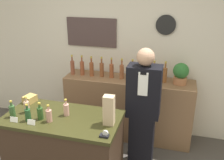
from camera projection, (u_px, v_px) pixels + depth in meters
back_wall at (118, 49)px, 3.95m from camera, size 5.20×0.09×2.70m
back_shelf at (128, 108)px, 3.94m from camera, size 1.96×0.46×0.98m
display_counter at (65, 151)px, 2.96m from camera, size 1.31×0.68×0.94m
shopkeeper at (143, 111)px, 3.17m from camera, size 0.41×0.26×1.64m
potted_plant at (181, 73)px, 3.53m from camera, size 0.22×0.22×0.31m
paper_bag at (109, 110)px, 2.59m from camera, size 0.11×0.09×0.33m
tape_dispenser at (105, 135)px, 2.42m from camera, size 0.09×0.06×0.07m
price_card_left at (14, 120)px, 2.68m from camera, size 0.09×0.02×0.06m
price_card_right at (31, 122)px, 2.63m from camera, size 0.09×0.02×0.06m
gift_box at (30, 99)px, 3.12m from camera, size 0.15×0.17×0.08m
counter_bottle_0 at (12, 111)px, 2.76m from camera, size 0.06×0.06×0.20m
counter_bottle_1 at (27, 107)px, 2.86m from camera, size 0.06×0.06×0.20m
counter_bottle_2 at (28, 115)px, 2.69m from camera, size 0.06×0.06×0.20m
counter_bottle_3 at (40, 113)px, 2.72m from camera, size 0.06×0.06×0.20m
counter_bottle_4 at (49, 115)px, 2.67m from camera, size 0.06×0.06×0.20m
counter_bottle_5 at (66, 109)px, 2.80m from camera, size 0.06×0.06×0.20m
shelf_bottle_0 at (72, 67)px, 3.92m from camera, size 0.07×0.07×0.32m
shelf_bottle_1 at (82, 68)px, 3.89m from camera, size 0.07×0.07×0.32m
shelf_bottle_2 at (92, 69)px, 3.85m from camera, size 0.07×0.07×0.32m
shelf_bottle_3 at (102, 69)px, 3.82m from camera, size 0.07×0.07×0.32m
shelf_bottle_4 at (112, 70)px, 3.78m from camera, size 0.07×0.07×0.32m
shelf_bottle_5 at (122, 71)px, 3.74m from camera, size 0.07×0.07×0.32m
shelf_bottle_6 at (132, 72)px, 3.71m from camera, size 0.07×0.07×0.32m
shelf_bottle_7 at (143, 73)px, 3.67m from camera, size 0.07×0.07×0.32m
shelf_bottle_8 at (154, 74)px, 3.65m from camera, size 0.07×0.07×0.32m
shelf_bottle_9 at (165, 74)px, 3.61m from camera, size 0.07×0.07×0.32m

